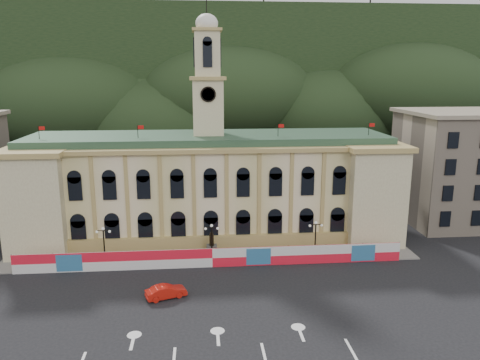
{
  "coord_description": "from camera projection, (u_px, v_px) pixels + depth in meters",
  "views": [
    {
      "loc": [
        -1.43,
        -41.67,
        24.58
      ],
      "look_at": [
        3.85,
        18.0,
        10.81
      ],
      "focal_mm": 35.0,
      "sensor_mm": 36.0,
      "label": 1
    }
  ],
  "objects": [
    {
      "name": "ground",
      "position": [
        217.0,
        328.0,
        46.08
      ],
      "size": [
        260.0,
        260.0,
        0.0
      ],
      "primitive_type": "plane",
      "color": "black",
      "rests_on": "ground"
    },
    {
      "name": "lane_markings",
      "position": [
        220.0,
        358.0,
        41.23
      ],
      "size": [
        26.0,
        10.0,
        0.02
      ],
      "primitive_type": null,
      "color": "white",
      "rests_on": "ground"
    },
    {
      "name": "hill_ridge",
      "position": [
        202.0,
        88.0,
        160.15
      ],
      "size": [
        230.0,
        80.0,
        64.0
      ],
      "color": "black",
      "rests_on": "ground"
    },
    {
      "name": "city_hall",
      "position": [
        209.0,
        185.0,
        71.15
      ],
      "size": [
        56.2,
        17.6,
        37.1
      ],
      "color": "beige",
      "rests_on": "ground"
    },
    {
      "name": "side_building_right",
      "position": [
        467.0,
        167.0,
        77.72
      ],
      "size": [
        21.0,
        17.0,
        18.6
      ],
      "color": "#C1AC95",
      "rests_on": "ground"
    },
    {
      "name": "hoarding_fence",
      "position": [
        213.0,
        258.0,
        60.44
      ],
      "size": [
        50.0,
        0.44,
        2.5
      ],
      "color": "red",
      "rests_on": "ground"
    },
    {
      "name": "pavement",
      "position": [
        212.0,
        258.0,
        63.3
      ],
      "size": [
        56.0,
        5.5,
        0.16
      ],
      "primitive_type": "cube",
      "color": "slate",
      "rests_on": "ground"
    },
    {
      "name": "statue",
      "position": [
        212.0,
        250.0,
        63.29
      ],
      "size": [
        1.4,
        1.4,
        3.72
      ],
      "color": "#595651",
      "rests_on": "ground"
    },
    {
      "name": "lamp_left",
      "position": [
        104.0,
        242.0,
        60.7
      ],
      "size": [
        1.96,
        0.44,
        5.15
      ],
      "color": "black",
      "rests_on": "ground"
    },
    {
      "name": "lamp_center",
      "position": [
        212.0,
        239.0,
        61.9
      ],
      "size": [
        1.96,
        0.44,
        5.15
      ],
      "color": "black",
      "rests_on": "ground"
    },
    {
      "name": "lamp_right",
      "position": [
        315.0,
        236.0,
        63.1
      ],
      "size": [
        1.96,
        0.44,
        5.15
      ],
      "color": "black",
      "rests_on": "ground"
    },
    {
      "name": "red_sedan",
      "position": [
        166.0,
        292.0,
        52.13
      ],
      "size": [
        4.44,
        5.54,
        1.5
      ],
      "primitive_type": "imported",
      "rotation": [
        0.0,
        0.0,
        1.91
      ],
      "color": "red",
      "rests_on": "ground"
    }
  ]
}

